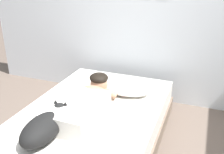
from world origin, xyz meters
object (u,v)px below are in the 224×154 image
at_px(person_lying, 84,103).
at_px(coffee_cup, 125,92).
at_px(dog, 45,126).
at_px(cell_phone, 76,107).
at_px(pillow, 126,89).
at_px(bed, 92,127).

height_order(person_lying, coffee_cup, person_lying).
height_order(dog, cell_phone, dog).
bearing_deg(person_lying, pillow, 65.14).
distance_m(bed, cell_phone, 0.27).
bearing_deg(cell_phone, dog, -88.72).
height_order(pillow, dog, dog).
distance_m(bed, coffee_cup, 0.53).
bearing_deg(coffee_cup, dog, -110.78).
bearing_deg(pillow, cell_phone, -127.86).
distance_m(pillow, coffee_cup, 0.05).
height_order(bed, coffee_cup, coffee_cup).
xyz_separation_m(person_lying, coffee_cup, (0.25, 0.49, -0.07)).
bearing_deg(dog, pillow, 70.09).
xyz_separation_m(bed, pillow, (0.20, 0.48, 0.25)).
bearing_deg(dog, coffee_cup, 69.22).
xyz_separation_m(dog, coffee_cup, (0.36, 0.96, -0.07)).
distance_m(pillow, person_lying, 0.60).
distance_m(dog, coffee_cup, 1.03).
distance_m(bed, person_lying, 0.31).
distance_m(bed, pillow, 0.58).
relative_size(bed, cell_phone, 14.58).
relative_size(bed, pillow, 3.93).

